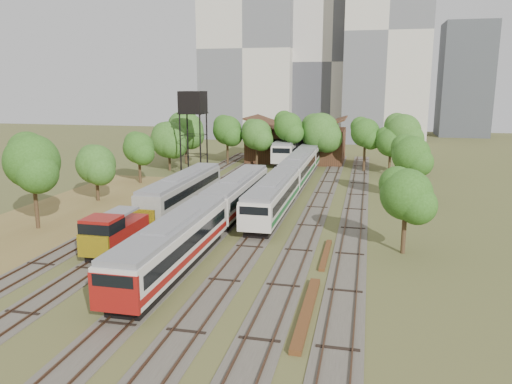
% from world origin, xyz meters
% --- Properties ---
extents(ground, '(240.00, 240.00, 0.00)m').
position_xyz_m(ground, '(0.00, 0.00, 0.00)').
color(ground, '#475123').
rests_on(ground, ground).
extents(dry_grass_patch, '(14.00, 60.00, 0.04)m').
position_xyz_m(dry_grass_patch, '(-18.00, 8.00, 0.02)').
color(dry_grass_patch, brown).
rests_on(dry_grass_patch, ground).
extents(tracks, '(24.60, 80.00, 0.19)m').
position_xyz_m(tracks, '(-0.67, 25.00, 0.04)').
color(tracks, '#4C473D').
rests_on(tracks, ground).
extents(railcar_red_set, '(2.91, 34.57, 3.60)m').
position_xyz_m(railcar_red_set, '(-2.00, 12.91, 1.90)').
color(railcar_red_set, black).
rests_on(railcar_red_set, ground).
extents(railcar_green_set, '(2.95, 52.08, 3.65)m').
position_xyz_m(railcar_green_set, '(2.00, 37.94, 1.93)').
color(railcar_green_set, black).
rests_on(railcar_green_set, ground).
extents(railcar_rear, '(3.29, 16.08, 4.08)m').
position_xyz_m(railcar_rear, '(-2.00, 55.94, 2.15)').
color(railcar_rear, black).
rests_on(railcar_rear, ground).
extents(shunter_locomotive, '(2.53, 8.10, 3.31)m').
position_xyz_m(shunter_locomotive, '(-8.00, 6.91, 1.57)').
color(shunter_locomotive, black).
rests_on(shunter_locomotive, ground).
extents(old_grey_coach, '(2.85, 18.00, 3.53)m').
position_xyz_m(old_grey_coach, '(-8.00, 21.74, 1.93)').
color(old_grey_coach, black).
rests_on(old_grey_coach, ground).
extents(water_tower, '(3.48, 3.48, 12.00)m').
position_xyz_m(water_tower, '(-13.56, 40.92, 10.13)').
color(water_tower, black).
rests_on(water_tower, ground).
extents(rail_pile_near, '(0.63, 9.38, 0.31)m').
position_xyz_m(rail_pile_near, '(8.00, -0.50, 0.16)').
color(rail_pile_near, brown).
rests_on(rail_pile_near, ground).
extents(rail_pile_far, '(0.43, 6.88, 0.22)m').
position_xyz_m(rail_pile_far, '(8.20, 9.75, 0.11)').
color(rail_pile_far, brown).
rests_on(rail_pile_far, ground).
extents(maintenance_shed, '(16.45, 11.55, 7.58)m').
position_xyz_m(maintenance_shed, '(-1.00, 57.98, 2.91)').
color(maintenance_shed, '#392414').
rests_on(maintenance_shed, ground).
extents(tree_band_left, '(8.10, 57.43, 8.65)m').
position_xyz_m(tree_band_left, '(-19.18, 19.31, 5.16)').
color(tree_band_left, '#382616').
rests_on(tree_band_left, ground).
extents(tree_band_far, '(39.91, 10.53, 8.80)m').
position_xyz_m(tree_band_far, '(-2.40, 50.91, 5.67)').
color(tree_band_far, '#382616').
rests_on(tree_band_far, ground).
extents(tree_band_right, '(5.81, 39.76, 7.39)m').
position_xyz_m(tree_band_right, '(14.67, 30.86, 4.91)').
color(tree_band_right, '#382616').
rests_on(tree_band_right, ground).
extents(tower_left, '(22.00, 16.00, 42.00)m').
position_xyz_m(tower_left, '(-18.00, 95.00, 21.00)').
color(tower_left, beige).
rests_on(tower_left, ground).
extents(tower_centre, '(20.00, 18.00, 36.00)m').
position_xyz_m(tower_centre, '(2.00, 100.00, 18.00)').
color(tower_centre, beige).
rests_on(tower_centre, ground).
extents(tower_right, '(18.00, 16.00, 48.00)m').
position_xyz_m(tower_right, '(14.00, 92.00, 24.00)').
color(tower_right, beige).
rests_on(tower_right, ground).
extents(tower_far_right, '(12.00, 12.00, 28.00)m').
position_xyz_m(tower_far_right, '(34.00, 110.00, 14.00)').
color(tower_far_right, '#404448').
rests_on(tower_far_right, ground).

